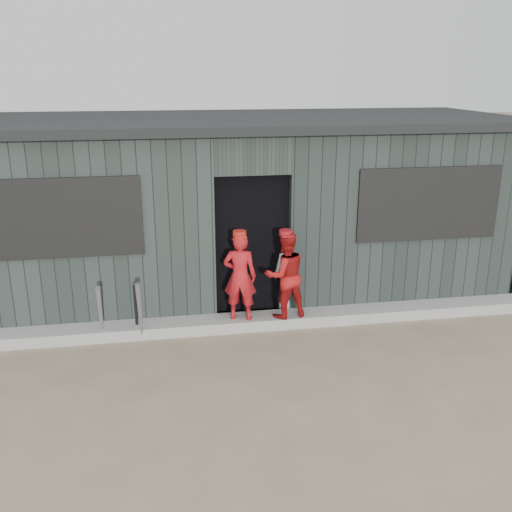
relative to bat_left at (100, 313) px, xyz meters
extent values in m
plane|color=#746750|center=(1.98, -1.68, -0.40)|extent=(80.00, 80.00, 0.00)
cube|color=gray|center=(1.98, 0.14, -0.33)|extent=(8.00, 0.36, 0.15)
cone|color=gray|center=(0.00, 0.00, 0.00)|extent=(0.09, 0.33, 0.80)
cone|color=gray|center=(0.49, -0.09, 0.02)|extent=(0.08, 0.25, 0.83)
cone|color=black|center=(0.43, 0.06, -0.02)|extent=(0.11, 0.34, 0.76)
imported|color=#B0151B|center=(1.77, 0.11, 0.34)|extent=(0.48, 0.38, 1.17)
imported|color=#A31414|center=(2.36, 0.09, 0.33)|extent=(0.63, 0.53, 1.16)
imported|color=silver|center=(2.57, 0.51, 0.23)|extent=(0.69, 0.53, 1.27)
cube|color=black|center=(1.98, 1.82, 0.80)|extent=(7.60, 2.70, 2.20)
cube|color=#2C3432|center=(-0.27, 0.42, 0.85)|extent=(3.50, 0.20, 2.50)
cube|color=#29302E|center=(4.23, 0.42, 0.85)|extent=(3.50, 0.20, 2.50)
cube|color=#2A322F|center=(1.98, 0.42, 1.85)|extent=(1.00, 0.20, 0.50)
cube|color=#2C3432|center=(5.88, 1.82, 0.85)|extent=(0.20, 3.00, 2.50)
cube|color=#28302D|center=(1.98, 3.22, 0.85)|extent=(8.00, 0.20, 2.50)
cube|color=black|center=(1.98, 1.82, 2.16)|extent=(8.30, 3.30, 0.12)
cube|color=black|center=(-0.42, 0.30, 1.15)|extent=(2.00, 0.04, 1.00)
cube|color=black|center=(4.38, 0.30, 1.15)|extent=(2.00, 0.04, 1.00)
cube|color=black|center=(1.77, 0.79, 0.95)|extent=(0.16, 0.16, 0.80)
cube|color=black|center=(2.07, 1.02, 0.90)|extent=(0.23, 0.20, 0.82)
camera|label=1|loc=(0.82, -6.73, 2.85)|focal=40.00mm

